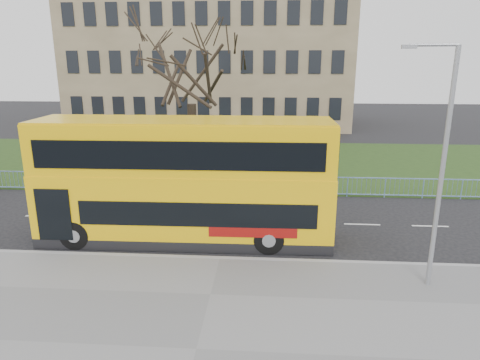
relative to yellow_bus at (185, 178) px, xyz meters
name	(u,v)px	position (x,y,z in m)	size (l,w,h in m)	color
ground	(224,243)	(1.61, -0.39, -2.62)	(120.00, 120.00, 0.00)	black
pavement	(196,351)	(1.61, -7.14, -2.56)	(80.00, 10.50, 0.12)	slate
kerb	(220,259)	(1.61, -1.94, -2.55)	(80.00, 0.20, 0.14)	gray
grass_verge	(245,162)	(1.61, 13.91, -2.58)	(80.00, 15.40, 0.08)	#1F3714
guard_railing	(237,185)	(1.61, 6.21, -2.07)	(40.00, 0.12, 1.10)	#7DA4DE
bare_tree	(191,89)	(-1.39, 9.61, 2.85)	(7.55, 7.55, 10.78)	black
civic_building	(212,62)	(-3.39, 34.61, 4.38)	(30.00, 15.00, 14.00)	#79674C
yellow_bus	(185,178)	(0.00, 0.00, 0.00)	(11.71, 2.93, 4.89)	yellow
street_lamp	(440,161)	(8.49, -3.37, 1.61)	(1.58, 0.39, 7.50)	#919499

